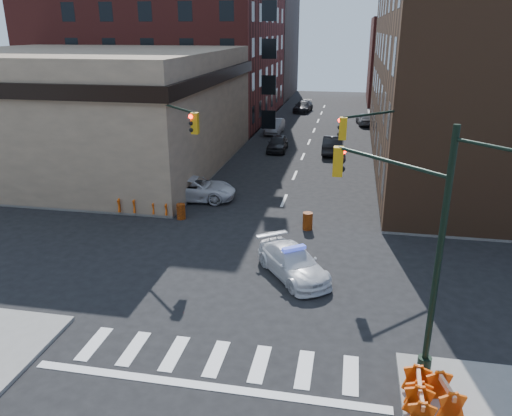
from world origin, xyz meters
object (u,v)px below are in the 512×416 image
at_px(barrel_road, 308,221).
at_px(pedestrian_b, 114,188).
at_px(pedestrian_a, 165,196).
at_px(parked_car_enear, 333,144).
at_px(pickup, 194,188).
at_px(police_car, 293,263).
at_px(barricade_se_a, 445,396).
at_px(barrel_bank, 181,211).
at_px(barricade_nw_a, 161,208).
at_px(parked_car_wfar, 275,126).
at_px(parked_car_wnear, 278,143).

bearing_deg(barrel_road, pedestrian_b, 171.30).
bearing_deg(pedestrian_a, pedestrian_b, -160.46).
bearing_deg(parked_car_enear, pedestrian_b, 52.27).
bearing_deg(pickup, pedestrian_b, 106.29).
bearing_deg(police_car, barricade_se_a, -90.75).
xyz_separation_m(pickup, barricade_se_a, (12.94, -17.14, -0.14)).
bearing_deg(barrel_bank, pedestrian_a, 144.33).
bearing_deg(barricade_nw_a, pedestrian_b, 160.44).
bearing_deg(barrel_road, police_car, -91.35).
bearing_deg(parked_car_wfar, pedestrian_b, -104.28).
distance_m(police_car, pickup, 12.14).
relative_size(parked_car_enear, barricade_nw_a, 4.53).
bearing_deg(police_car, parked_car_wfar, 64.84).
bearing_deg(barrel_road, barricade_se_a, -68.79).
relative_size(parked_car_enear, barrel_road, 4.98).
height_order(parked_car_wnear, pedestrian_a, pedestrian_a).
height_order(police_car, barricade_se_a, police_car).
distance_m(barrel_road, barricade_se_a, 14.35).
relative_size(parked_car_wnear, barricade_se_a, 3.42).
xyz_separation_m(barricade_se_a, barricade_nw_a, (-13.88, 13.70, -0.05)).
bearing_deg(barrel_bank, barricade_nw_a, 175.38).
distance_m(pickup, barricade_nw_a, 3.57).
bearing_deg(barrel_road, pickup, 154.14).
xyz_separation_m(police_car, barricade_se_a, (5.33, -7.69, -0.06)).
relative_size(police_car, barrel_bank, 5.03).
bearing_deg(pedestrian_b, barricade_se_a, -56.84).
bearing_deg(barrel_bank, pedestrian_b, 161.38).
bearing_deg(parked_car_enear, pedestrian_a, 62.33).
distance_m(parked_car_enear, barricade_nw_a, 20.31).
bearing_deg(parked_car_wnear, barrel_bank, -100.87).
relative_size(parked_car_enear, pedestrian_b, 2.71).
xyz_separation_m(barrel_road, barricade_se_a, (5.19, -13.38, 0.12)).
bearing_deg(pickup, barrel_road, -120.99).
height_order(barrel_bank, barricade_nw_a, barricade_nw_a).
bearing_deg(parked_car_wnear, barrel_road, -77.82).
bearing_deg(parked_car_wfar, pedestrian_a, -95.62).
height_order(police_car, parked_car_enear, parked_car_enear).
height_order(parked_car_wfar, barrel_road, parked_car_wfar).
relative_size(barrel_road, barricade_se_a, 0.81).
xyz_separation_m(pickup, pedestrian_a, (-0.97, -2.63, 0.26)).
bearing_deg(parked_car_wfar, parked_car_wnear, -78.71).
height_order(barricade_se_a, barricade_nw_a, barricade_se_a).
distance_m(police_car, barrel_bank, 9.41).
bearing_deg(barricade_se_a, barrel_bank, 28.43).
height_order(parked_car_wnear, barricade_nw_a, parked_car_wnear).
bearing_deg(parked_car_enear, parked_car_wnear, 1.43).
height_order(police_car, barrel_road, police_car).
distance_m(police_car, pedestrian_a, 10.97).
relative_size(pedestrian_b, barrel_bank, 1.97).
distance_m(police_car, parked_car_wfar, 32.59).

